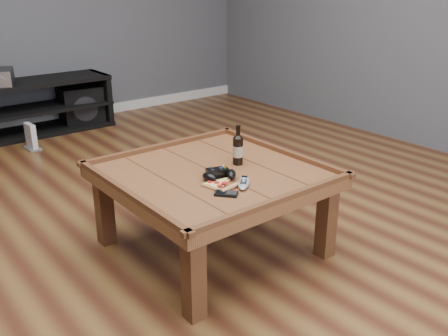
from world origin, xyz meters
TOP-DOWN VIEW (x-y plane):
  - ground at (0.00, 0.00)m, footprint 6.00×6.00m
  - baseboard at (0.00, 2.99)m, footprint 5.00×0.02m
  - coffee_table at (0.00, 0.00)m, footprint 1.03×1.03m
  - media_console at (0.00, 2.75)m, footprint 1.40×0.45m
  - beer_bottle at (0.17, 0.00)m, footprint 0.06×0.06m
  - game_controller at (-0.03, -0.10)m, footprint 0.18×0.15m
  - pizza_slice at (-0.10, -0.18)m, footprint 0.17×0.24m
  - smartphone at (-0.13, -0.28)m, footprint 0.11×0.12m
  - remote_control at (0.01, -0.24)m, footprint 0.16×0.16m
  - subwoofer at (0.47, 2.80)m, footprint 0.43×0.43m
  - game_console at (-0.20, 2.30)m, footprint 0.11×0.18m

SIDE VIEW (x-z plane):
  - ground at x=0.00m, z-range 0.00..0.00m
  - baseboard at x=0.00m, z-range 0.00..0.10m
  - game_console at x=-0.20m, z-range -0.01..0.21m
  - subwoofer at x=0.47m, z-range 0.00..0.38m
  - media_console at x=0.00m, z-range 0.00..0.50m
  - coffee_table at x=0.00m, z-range 0.15..0.63m
  - smartphone at x=-0.13m, z-range 0.45..0.46m
  - pizza_slice at x=-0.10m, z-range 0.45..0.47m
  - remote_control at x=0.01m, z-range 0.45..0.48m
  - game_controller at x=-0.03m, z-range 0.45..0.50m
  - beer_bottle at x=0.17m, z-range 0.43..0.64m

